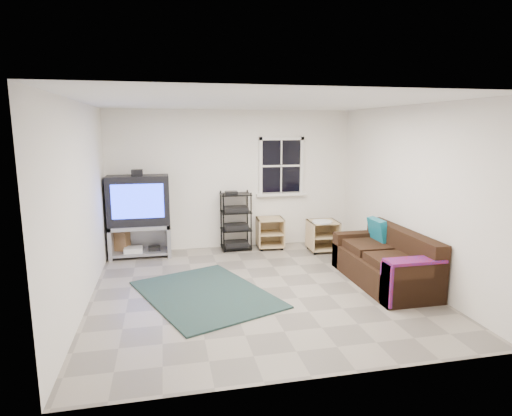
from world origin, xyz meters
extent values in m
plane|color=gray|center=(0.00, 0.00, 0.00)|extent=(4.60, 4.60, 0.00)
plane|color=white|center=(0.00, 0.00, 2.60)|extent=(4.60, 4.60, 0.00)
plane|color=white|center=(0.00, 2.30, 1.30)|extent=(4.60, 0.00, 4.60)
plane|color=white|center=(0.00, -2.30, 1.30)|extent=(4.60, 0.00, 4.60)
plane|color=white|center=(-2.30, 0.00, 1.30)|extent=(0.00, 4.60, 4.60)
plane|color=white|center=(2.30, 0.00, 1.30)|extent=(0.00, 4.60, 4.60)
cube|color=black|center=(0.95, 2.28, 1.55)|extent=(0.80, 0.01, 1.02)
cube|color=white|center=(0.95, 2.26, 2.07)|extent=(0.88, 0.06, 0.06)
cube|color=white|center=(0.95, 2.25, 1.00)|extent=(0.98, 0.14, 0.05)
cube|color=white|center=(0.54, 2.26, 1.55)|extent=(0.06, 0.06, 1.10)
cube|color=white|center=(1.36, 2.26, 1.55)|extent=(0.06, 0.06, 1.10)
cube|color=white|center=(0.95, 2.27, 1.55)|extent=(0.78, 0.04, 0.04)
cube|color=gray|center=(-1.72, 2.00, 0.55)|extent=(1.06, 0.53, 0.06)
cube|color=gray|center=(-2.22, 2.00, 0.29)|extent=(0.06, 0.53, 0.58)
cube|color=gray|center=(-1.22, 2.00, 0.29)|extent=(0.06, 0.53, 0.58)
cube|color=gray|center=(-1.72, 2.00, 0.07)|extent=(0.93, 0.49, 0.04)
cube|color=gray|center=(-1.72, 2.25, 0.29)|extent=(1.06, 0.04, 0.58)
cube|color=silver|center=(-1.85, 1.96, 0.14)|extent=(0.32, 0.25, 0.08)
cube|color=black|center=(-1.49, 2.00, 0.13)|extent=(0.21, 0.19, 0.06)
cube|color=black|center=(-1.72, 2.00, 1.02)|extent=(1.06, 0.45, 0.87)
cube|color=#1E35FF|center=(-1.72, 1.78, 1.04)|extent=(0.87, 0.01, 0.59)
cube|color=black|center=(-1.72, 2.00, 1.51)|extent=(0.19, 0.14, 0.11)
cylinder|color=black|center=(-0.23, 1.90, 0.55)|extent=(0.02, 0.02, 1.11)
cylinder|color=black|center=(0.28, 1.90, 0.55)|extent=(0.02, 0.02, 1.11)
cylinder|color=black|center=(-0.23, 2.26, 0.55)|extent=(0.02, 0.02, 1.11)
cylinder|color=black|center=(0.28, 2.26, 0.55)|extent=(0.02, 0.02, 1.11)
cube|color=black|center=(0.02, 2.08, 0.05)|extent=(0.55, 0.40, 0.02)
cube|color=black|center=(0.02, 2.08, 0.11)|extent=(0.43, 0.32, 0.09)
cube|color=black|center=(0.02, 2.08, 0.39)|extent=(0.55, 0.40, 0.02)
cube|color=black|center=(0.02, 2.08, 0.44)|extent=(0.43, 0.32, 0.09)
cube|color=black|center=(0.02, 2.08, 0.72)|extent=(0.55, 0.40, 0.02)
cube|color=black|center=(0.02, 2.08, 0.78)|extent=(0.43, 0.32, 0.09)
cube|color=black|center=(0.02, 2.08, 1.06)|extent=(0.55, 0.40, 0.02)
cube|color=#D0B080|center=(0.68, 2.03, 0.57)|extent=(0.52, 0.52, 0.02)
cube|color=#D0B080|center=(0.68, 2.03, 0.06)|extent=(0.52, 0.52, 0.02)
cube|color=#D0B080|center=(0.44, 2.05, 0.31)|extent=(0.05, 0.49, 0.53)
cube|color=#D0B080|center=(0.91, 2.02, 0.31)|extent=(0.05, 0.49, 0.53)
cube|color=#D0B080|center=(0.69, 2.27, 0.31)|extent=(0.45, 0.05, 0.53)
cube|color=#D0B080|center=(0.68, 2.03, 0.29)|extent=(0.48, 0.50, 0.02)
cylinder|color=black|center=(0.47, 1.85, 0.02)|extent=(0.05, 0.05, 0.05)
cylinder|color=black|center=(0.89, 2.22, 0.02)|extent=(0.05, 0.05, 0.05)
cube|color=#D0B080|center=(1.58, 1.61, 0.56)|extent=(0.54, 0.54, 0.02)
cube|color=#D0B080|center=(1.58, 1.61, 0.07)|extent=(0.54, 0.54, 0.02)
cube|color=#D0B080|center=(1.34, 1.62, 0.31)|extent=(0.04, 0.52, 0.52)
cube|color=#D0B080|center=(1.83, 1.61, 0.31)|extent=(0.04, 0.52, 0.52)
cube|color=#D0B080|center=(1.59, 1.86, 0.31)|extent=(0.47, 0.04, 0.52)
cube|color=#D0B080|center=(1.58, 1.61, 0.29)|extent=(0.49, 0.51, 0.02)
cylinder|color=black|center=(1.37, 1.42, 0.03)|extent=(0.05, 0.05, 0.05)
cylinder|color=black|center=(1.80, 1.81, 0.03)|extent=(0.05, 0.05, 0.05)
cylinder|color=silver|center=(1.53, 1.51, 0.59)|extent=(0.37, 0.37, 0.03)
cube|color=black|center=(1.85, -0.15, 0.20)|extent=(0.84, 1.86, 0.39)
cube|color=black|center=(2.16, -0.15, 0.59)|extent=(0.22, 1.86, 0.40)
cube|color=black|center=(1.85, 0.67, 0.29)|extent=(0.84, 0.22, 0.58)
cube|color=black|center=(1.85, -0.97, 0.29)|extent=(0.84, 0.22, 0.58)
cube|color=black|center=(1.78, -0.53, 0.45)|extent=(0.56, 0.67, 0.12)
cube|color=black|center=(1.78, 0.22, 0.45)|extent=(0.56, 0.67, 0.12)
cube|color=teal|center=(2.02, 0.36, 0.67)|extent=(0.19, 0.45, 0.39)
cube|color=navy|center=(1.83, -0.97, 0.60)|extent=(0.77, 0.28, 0.04)
cube|color=navy|center=(1.45, -0.97, 0.31)|extent=(0.04, 0.28, 0.54)
cube|color=black|center=(-0.77, -0.08, 0.01)|extent=(2.12, 2.44, 0.02)
cube|color=olive|center=(-2.09, 2.14, 0.22)|extent=(0.36, 0.30, 0.45)
camera|label=1|loc=(-1.26, -5.67, 2.26)|focal=30.00mm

